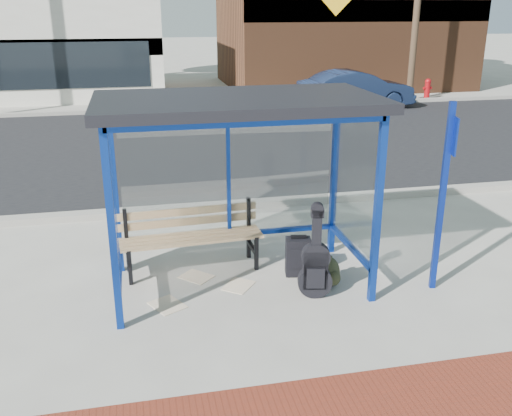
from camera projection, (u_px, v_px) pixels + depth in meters
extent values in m
plane|color=#B2ADA0|center=(240.00, 284.00, 7.39)|extent=(120.00, 120.00, 0.00)
cube|color=gray|center=(209.00, 207.00, 10.04)|extent=(60.00, 0.25, 0.12)
cube|color=black|center=(183.00, 145.00, 14.75)|extent=(60.00, 10.00, 0.00)
cube|color=gray|center=(169.00, 109.00, 19.43)|extent=(60.00, 0.25, 0.12)
cube|color=#B2ADA0|center=(166.00, 102.00, 21.20)|extent=(60.00, 4.00, 0.01)
cube|color=navy|center=(112.00, 233.00, 6.01)|extent=(0.08, 0.08, 2.30)
cube|color=navy|center=(378.00, 212.00, 6.61)|extent=(0.08, 0.08, 2.30)
cube|color=navy|center=(115.00, 190.00, 7.39)|extent=(0.08, 0.08, 2.30)
cube|color=navy|center=(334.00, 176.00, 7.99)|extent=(0.08, 0.08, 2.30)
cube|color=navy|center=(227.00, 100.00, 7.32)|extent=(3.00, 0.08, 0.08)
cube|color=navy|center=(251.00, 123.00, 5.94)|extent=(3.00, 0.08, 0.08)
cube|color=navy|center=(105.00, 115.00, 6.33)|extent=(0.08, 1.50, 0.08)
cube|color=navy|center=(359.00, 106.00, 6.92)|extent=(0.08, 1.50, 0.08)
cube|color=navy|center=(229.00, 234.00, 7.94)|extent=(3.00, 0.08, 0.06)
cube|color=navy|center=(119.00, 267.00, 6.96)|extent=(0.08, 1.50, 0.06)
cube|color=navy|center=(350.00, 246.00, 7.55)|extent=(0.08, 1.50, 0.06)
cube|color=navy|center=(228.00, 169.00, 7.62)|extent=(0.05, 0.05, 1.90)
cube|color=silver|center=(228.00, 172.00, 7.64)|extent=(2.84, 0.01, 1.82)
cube|color=silver|center=(112.00, 196.00, 6.65)|extent=(0.02, 1.34, 1.82)
cube|color=silver|center=(354.00, 181.00, 7.24)|extent=(0.02, 1.34, 1.82)
cube|color=black|center=(238.00, 102.00, 6.59)|extent=(3.30, 1.80, 0.12)
cube|color=#59331E|center=(341.00, 10.00, 24.93)|extent=(10.00, 7.00, 6.40)
cube|color=black|center=(372.00, 11.00, 21.75)|extent=(10.00, 0.10, 0.80)
cylinder|color=#4C3826|center=(87.00, 26.00, 26.21)|extent=(0.36, 0.36, 5.00)
cylinder|color=#4C3826|center=(399.00, 24.00, 29.28)|extent=(0.36, 0.36, 5.00)
cube|color=black|center=(130.00, 268.00, 7.31)|extent=(0.06, 0.06, 0.47)
cube|color=black|center=(127.00, 241.00, 7.61)|extent=(0.06, 0.06, 0.89)
cube|color=black|center=(129.00, 261.00, 7.49)|extent=(0.08, 0.43, 0.05)
cube|color=black|center=(256.00, 253.00, 7.73)|extent=(0.06, 0.06, 0.47)
cube|color=black|center=(249.00, 228.00, 8.03)|extent=(0.06, 0.06, 0.89)
cube|color=black|center=(252.00, 248.00, 7.92)|extent=(0.08, 0.43, 0.05)
cube|color=tan|center=(194.00, 243.00, 7.47)|extent=(1.90, 0.20, 0.04)
cube|color=tan|center=(192.00, 240.00, 7.57)|extent=(1.90, 0.20, 0.04)
cube|color=tan|center=(191.00, 236.00, 7.68)|extent=(1.90, 0.20, 0.04)
cube|color=tan|center=(190.00, 233.00, 7.78)|extent=(1.90, 0.20, 0.04)
cube|color=tan|center=(189.00, 221.00, 7.77)|extent=(1.89, 0.14, 0.11)
cube|color=tan|center=(188.00, 211.00, 7.72)|extent=(1.89, 0.14, 0.11)
cylinder|color=black|center=(315.00, 281.00, 7.01)|extent=(0.44, 0.20, 0.42)
cylinder|color=black|center=(316.00, 257.00, 6.90)|extent=(0.37, 0.19, 0.35)
cube|color=black|center=(315.00, 269.00, 6.95)|extent=(0.32, 0.18, 0.50)
cube|color=black|center=(317.00, 230.00, 6.78)|extent=(0.13, 0.12, 0.50)
cube|color=black|center=(317.00, 213.00, 6.71)|extent=(0.17, 0.13, 0.10)
cube|color=black|center=(298.00, 256.00, 7.56)|extent=(0.36, 0.26, 0.51)
cylinder|color=black|center=(289.00, 273.00, 7.64)|extent=(0.08, 0.19, 0.05)
cylinder|color=black|center=(307.00, 273.00, 7.65)|extent=(0.08, 0.19, 0.05)
cube|color=black|center=(299.00, 237.00, 7.47)|extent=(0.21, 0.07, 0.04)
cube|color=black|center=(299.00, 259.00, 7.46)|extent=(0.26, 0.06, 0.28)
ellipsoid|color=#282A17|center=(328.00, 271.00, 7.31)|extent=(0.39, 0.33, 0.39)
ellipsoid|color=#282A17|center=(334.00, 278.00, 7.23)|extent=(0.22, 0.19, 0.20)
cube|color=#282A17|center=(328.00, 258.00, 7.27)|extent=(0.12, 0.08, 0.03)
cube|color=navy|center=(442.00, 199.00, 6.92)|extent=(0.08, 0.08, 2.38)
cube|color=navy|center=(453.00, 135.00, 6.65)|extent=(0.09, 0.29, 0.45)
cube|color=white|center=(167.00, 305.00, 6.87)|extent=(0.49, 0.53, 0.01)
cube|color=white|center=(239.00, 286.00, 7.35)|extent=(0.50, 0.51, 0.01)
cube|color=white|center=(196.00, 277.00, 7.58)|extent=(0.51, 0.51, 0.01)
imported|color=#182544|center=(356.00, 89.00, 19.76)|extent=(4.01, 1.54, 1.30)
cylinder|color=#9F0B10|center=(427.00, 91.00, 21.78)|extent=(0.21, 0.21, 0.63)
sphere|color=#9F0B10|center=(428.00, 82.00, 21.66)|extent=(0.23, 0.23, 0.23)
cylinder|color=#9F0B10|center=(427.00, 88.00, 21.74)|extent=(0.34, 0.13, 0.11)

